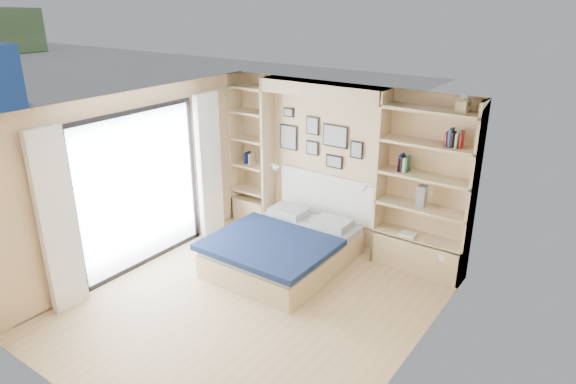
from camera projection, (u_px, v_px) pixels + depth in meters
The scene contains 8 objects.
ground at pixel (252, 305), 6.48m from camera, with size 4.50×4.50×0.00m, color tan.
room_shell at pixel (295, 185), 7.46m from camera, with size 4.50×4.50×4.50m.
bed at pixel (284, 248), 7.38m from camera, with size 1.67×2.17×1.07m.
photo_gallery at pixel (318, 139), 7.84m from camera, with size 1.48×0.02×0.82m.
reading_lamps at pixel (318, 176), 7.77m from camera, with size 1.92×0.12×0.15m.
shelf_decor at pixel (419, 153), 6.78m from camera, with size 3.56×0.23×2.03m.
deck at pixel (81, 234), 8.42m from camera, with size 3.20×4.00×0.05m, color #6A5F4E.
deck_chair at pixel (69, 217), 8.10m from camera, with size 0.64×0.88×0.80m.
Camera 1 is at (3.56, -4.25, 3.68)m, focal length 32.00 mm.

